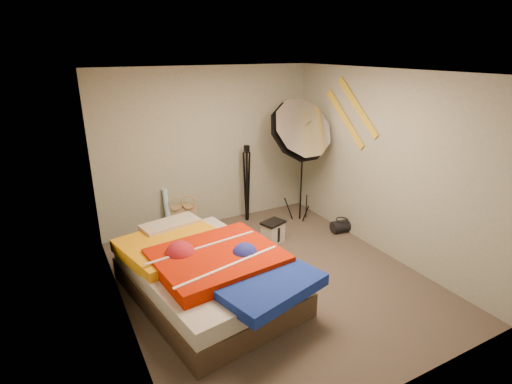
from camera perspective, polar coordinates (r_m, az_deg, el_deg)
floor at (r=5.16m, az=2.21°, el=-12.19°), size 4.00×4.00×0.00m
ceiling at (r=4.38m, az=2.66°, el=16.74°), size 4.00×4.00×0.00m
wall_back at (r=6.35m, az=-6.80°, el=6.21°), size 3.50×0.00×3.50m
wall_front at (r=3.21m, az=21.05°, el=-9.25°), size 3.50×0.00×3.50m
wall_left at (r=4.07m, az=-19.37°, el=-2.75°), size 0.00×4.00×4.00m
wall_right at (r=5.67m, az=17.88°, el=3.71°), size 0.00×4.00×4.00m
tote_bag at (r=6.42m, az=-10.39°, el=-3.58°), size 0.46×0.27×0.45m
wrapping_roll at (r=6.31m, az=-12.54°, el=-2.76°), size 0.09×0.21×0.72m
camera_case at (r=5.96m, az=2.43°, el=-5.83°), size 0.36×0.31×0.31m
duffel_bag at (r=6.44m, az=12.11°, el=-4.81°), size 0.34×0.24×0.19m
wall_stripe_upper at (r=5.94m, az=14.31°, el=11.67°), size 0.02×0.91×0.78m
wall_stripe_lower at (r=6.16m, az=12.58°, el=10.19°), size 0.02×0.91×0.78m
bed at (r=4.71m, az=-6.96°, el=-11.29°), size 1.87×2.45×0.62m
photo_umbrella at (r=6.19m, az=6.13°, el=8.54°), size 1.23×0.92×2.14m
camera_tripod at (r=6.50m, az=-1.31°, el=1.97°), size 0.08×0.08×1.29m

